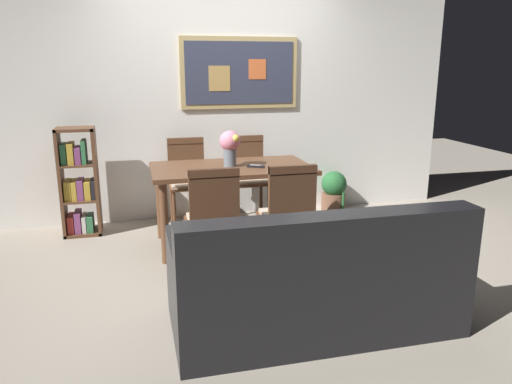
{
  "coord_description": "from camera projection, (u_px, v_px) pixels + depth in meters",
  "views": [
    {
      "loc": [
        -0.96,
        -3.9,
        1.65
      ],
      "look_at": [
        -0.02,
        -0.15,
        0.65
      ],
      "focal_mm": 34.51,
      "sensor_mm": 36.0,
      "label": 1
    }
  ],
  "objects": [
    {
      "name": "dining_chair_far_right",
      "position": [
        248.0,
        171.0,
        5.31
      ],
      "size": [
        0.4,
        0.41,
        0.91
      ],
      "color": "brown",
      "rests_on": "ground_plane"
    },
    {
      "name": "tv_remote",
      "position": [
        256.0,
        166.0,
        4.44
      ],
      "size": [
        0.16,
        0.11,
        0.02
      ],
      "color": "black",
      "rests_on": "dining_table"
    },
    {
      "name": "flower_vase",
      "position": [
        230.0,
        145.0,
        4.42
      ],
      "size": [
        0.2,
        0.19,
        0.33
      ],
      "color": "slate",
      "rests_on": "dining_table"
    },
    {
      "name": "potted_ivy",
      "position": [
        334.0,
        191.0,
        5.71
      ],
      "size": [
        0.29,
        0.31,
        0.54
      ],
      "color": "brown",
      "rests_on": "ground_plane"
    },
    {
      "name": "bookshelf",
      "position": [
        79.0,
        185.0,
        4.84
      ],
      "size": [
        0.36,
        0.28,
        1.07
      ],
      "color": "brown",
      "rests_on": "ground_plane"
    },
    {
      "name": "leather_couch",
      "position": [
        315.0,
        283.0,
        3.12
      ],
      "size": [
        1.8,
        0.84,
        0.84
      ],
      "color": "black",
      "rests_on": "ground_plane"
    },
    {
      "name": "dining_chair_far_left",
      "position": [
        187.0,
        175.0,
        5.15
      ],
      "size": [
        0.4,
        0.41,
        0.91
      ],
      "color": "brown",
      "rests_on": "ground_plane"
    },
    {
      "name": "dining_table",
      "position": [
        232.0,
        177.0,
        4.53
      ],
      "size": [
        1.45,
        0.81,
        0.75
      ],
      "color": "brown",
      "rests_on": "ground_plane"
    },
    {
      "name": "wall_back_with_painting",
      "position": [
        223.0,
        98.0,
        5.34
      ],
      "size": [
        5.2,
        0.14,
        2.6
      ],
      "color": "silver",
      "rests_on": "ground_plane"
    },
    {
      "name": "dining_chair_near_left",
      "position": [
        213.0,
        213.0,
        3.81
      ],
      "size": [
        0.4,
        0.41,
        0.91
      ],
      "color": "brown",
      "rests_on": "ground_plane"
    },
    {
      "name": "ground_plane",
      "position": [
        255.0,
        260.0,
        4.3
      ],
      "size": [
        12.0,
        12.0,
        0.0
      ],
      "primitive_type": "plane",
      "color": "gray"
    },
    {
      "name": "dining_chair_near_right",
      "position": [
        288.0,
        209.0,
        3.92
      ],
      "size": [
        0.4,
        0.41,
        0.91
      ],
      "color": "brown",
      "rests_on": "ground_plane"
    }
  ]
}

